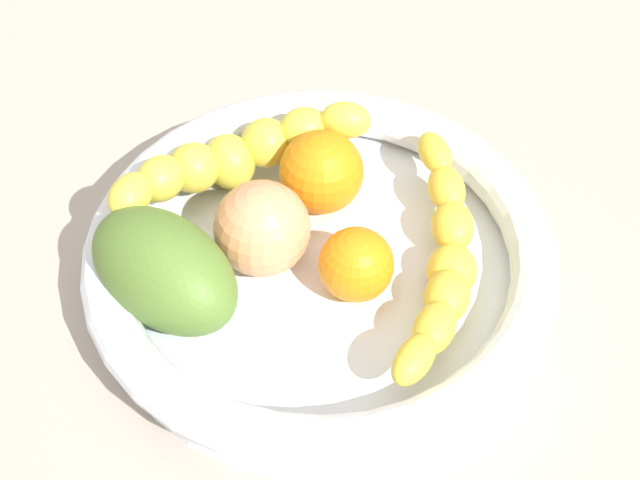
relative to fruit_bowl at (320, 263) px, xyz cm
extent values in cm
cube|color=#A59A8F|center=(0.00, 0.00, -4.40)|extent=(120.00, 120.00, 3.00)
cylinder|color=white|center=(0.00, 0.00, -1.75)|extent=(30.38, 30.38, 2.30)
torus|color=white|center=(0.00, 0.00, 1.05)|extent=(32.69, 32.69, 3.30)
ellipsoid|color=yellow|center=(8.75, 7.43, 2.81)|extent=(4.58, 3.60, 2.23)
ellipsoid|color=yellow|center=(5.78, 8.42, 2.25)|extent=(4.56, 3.54, 2.63)
ellipsoid|color=yellow|center=(2.69, 8.97, 1.68)|extent=(4.33, 3.43, 3.03)
ellipsoid|color=yellow|center=(-0.44, 9.08, 1.12)|extent=(4.16, 3.57, 3.42)
ellipsoid|color=yellow|center=(-3.56, 8.74, 1.68)|extent=(4.51, 3.70, 3.03)
ellipsoid|color=yellow|center=(-6.60, 7.96, 2.25)|extent=(4.66, 3.77, 2.63)
ellipsoid|color=yellow|center=(-9.50, 6.76, 2.81)|extent=(4.61, 3.80, 2.23)
ellipsoid|color=yellow|center=(-10.19, -0.10, 4.32)|extent=(2.95, 3.91, 2.74)
ellipsoid|color=yellow|center=(-9.73, -2.98, 3.38)|extent=(4.08, 4.46, 3.23)
ellipsoid|color=yellow|center=(-8.70, -5.72, 2.45)|extent=(5.00, 5.02, 3.72)
ellipsoid|color=yellow|center=(-7.15, -8.19, 1.51)|extent=(5.63, 5.55, 4.21)
ellipsoid|color=yellow|center=(-5.13, -10.30, 2.45)|extent=(5.27, 5.27, 3.72)
ellipsoid|color=yellow|center=(-2.73, -11.96, 3.38)|extent=(4.85, 4.64, 3.23)
ellipsoid|color=yellow|center=(-0.04, -13.10, 4.32)|extent=(4.41, 3.73, 2.74)
sphere|color=orange|center=(1.34, 2.71, 1.98)|extent=(5.15, 5.15, 5.15)
sphere|color=orange|center=(-6.37, -1.09, 2.49)|extent=(6.17, 6.17, 6.17)
sphere|color=#E79767|center=(-0.35, -4.02, 2.75)|extent=(6.69, 6.69, 6.69)
ellipsoid|color=#557A30|center=(4.92, -9.46, 2.96)|extent=(12.21, 13.72, 7.11)
camera|label=1|loc=(41.97, 7.86, 51.29)|focal=53.74mm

